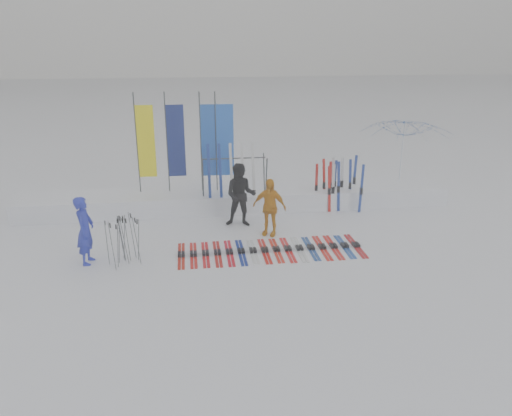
{
  "coord_description": "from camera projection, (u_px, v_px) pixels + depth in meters",
  "views": [
    {
      "loc": [
        -1.55,
        -11.08,
        5.44
      ],
      "look_at": [
        0.2,
        1.6,
        1.0
      ],
      "focal_mm": 35.0,
      "sensor_mm": 36.0,
      "label": 1
    }
  ],
  "objects": [
    {
      "name": "person_blue",
      "position": [
        85.0,
        230.0,
        12.34
      ],
      "size": [
        0.5,
        0.69,
        1.75
      ],
      "primitive_type": "imported",
      "rotation": [
        0.0,
        0.0,
        1.44
      ],
      "color": "#1E29AF",
      "rests_on": "ground"
    },
    {
      "name": "ski_row",
      "position": [
        270.0,
        250.0,
        13.28
      ],
      "size": [
        4.88,
        1.69,
        0.07
      ],
      "color": "red",
      "rests_on": "ground"
    },
    {
      "name": "person_black",
      "position": [
        241.0,
        195.0,
        14.78
      ],
      "size": [
        1.06,
        0.9,
        1.91
      ],
      "primitive_type": "imported",
      "rotation": [
        0.0,
        0.0,
        -0.21
      ],
      "color": "black",
      "rests_on": "ground"
    },
    {
      "name": "feather_flags",
      "position": [
        188.0,
        141.0,
        15.92
      ],
      "size": [
        3.08,
        0.17,
        3.2
      ],
      "color": "#383A3F",
      "rests_on": "ground"
    },
    {
      "name": "ski_rack",
      "position": [
        234.0,
        171.0,
        15.81
      ],
      "size": [
        2.04,
        0.8,
        1.23
      ],
      "color": "#383A3F",
      "rests_on": "ground"
    },
    {
      "name": "person_yellow",
      "position": [
        269.0,
        207.0,
        14.14
      ],
      "size": [
        1.06,
        0.81,
        1.67
      ],
      "primitive_type": "imported",
      "rotation": [
        0.0,
        0.0,
        -0.48
      ],
      "color": "orange",
      "rests_on": "ground"
    },
    {
      "name": "pole_cluster",
      "position": [
        124.0,
        240.0,
        12.42
      ],
      "size": [
        0.81,
        0.77,
        1.26
      ],
      "color": "#595B60",
      "rests_on": "ground"
    },
    {
      "name": "ground",
      "position": [
        257.0,
        267.0,
        12.36
      ],
      "size": [
        120.0,
        120.0,
        0.0
      ],
      "primitive_type": "plane",
      "color": "white",
      "rests_on": "ground"
    },
    {
      "name": "upright_skis",
      "position": [
        337.0,
        184.0,
        16.46
      ],
      "size": [
        1.58,
        1.22,
        1.67
      ],
      "color": "navy",
      "rests_on": "ground"
    },
    {
      "name": "tent_canopy",
      "position": [
        403.0,
        158.0,
        17.29
      ],
      "size": [
        3.46,
        3.52,
        2.83
      ],
      "primitive_type": "imported",
      "rotation": [
        0.0,
        0.0,
        0.13
      ],
      "color": "white",
      "rests_on": "ground"
    },
    {
      "name": "snow_bank",
      "position": [
        238.0,
        199.0,
        16.56
      ],
      "size": [
        14.0,
        1.6,
        0.6
      ],
      "primitive_type": "cube",
      "color": "white",
      "rests_on": "ground"
    }
  ]
}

